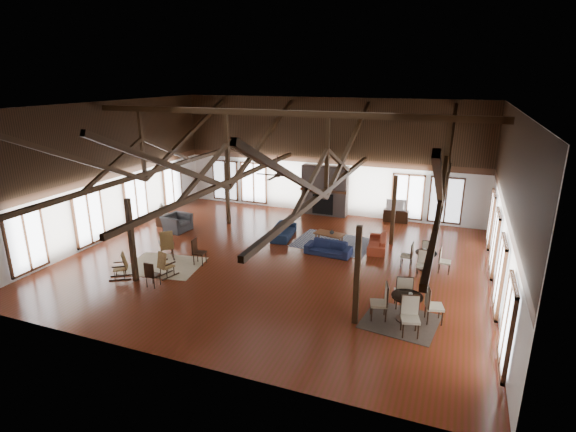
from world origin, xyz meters
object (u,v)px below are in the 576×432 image
at_px(sofa_navy_left, 284,231).
at_px(sofa_orange, 377,243).
at_px(sofa_navy_front, 328,248).
at_px(cafe_table_near, 407,303).
at_px(armchair, 177,223).
at_px(coffee_table, 329,234).
at_px(tv_console, 396,216).
at_px(cafe_table_far, 426,258).

bearing_deg(sofa_navy_left, sofa_orange, -96.47).
xyz_separation_m(sofa_navy_front, cafe_table_near, (3.62, -4.16, 0.29)).
bearing_deg(armchair, cafe_table_near, -105.23).
distance_m(coffee_table, cafe_table_near, 6.65).
bearing_deg(tv_console, cafe_table_near, -80.13).
distance_m(coffee_table, armchair, 7.26).
distance_m(sofa_navy_left, coffee_table, 2.17).
bearing_deg(sofa_navy_left, armchair, 93.74).
xyz_separation_m(armchair, cafe_table_near, (11.14, -4.44, 0.18)).
bearing_deg(armchair, sofa_orange, -77.01).
xyz_separation_m(sofa_orange, cafe_table_near, (1.86, -5.50, 0.29)).
distance_m(sofa_navy_left, sofa_orange, 4.23).
bearing_deg(sofa_navy_left, cafe_table_near, -139.06).
height_order(sofa_navy_left, armchair, armchair).
height_order(sofa_orange, tv_console, tv_console).
xyz_separation_m(sofa_navy_front, tv_console, (1.95, 5.40, 0.03)).
xyz_separation_m(sofa_orange, cafe_table_far, (2.08, -1.46, 0.21)).
bearing_deg(sofa_navy_front, cafe_table_near, -45.23).
bearing_deg(tv_console, coffee_table, -118.45).
height_order(cafe_table_near, tv_console, cafe_table_near).
bearing_deg(sofa_orange, armchair, -90.42).
bearing_deg(tv_console, sofa_orange, -92.79).
xyz_separation_m(sofa_navy_front, sofa_orange, (1.76, 1.34, -0.00)).
bearing_deg(cafe_table_near, coffee_table, 126.25).
distance_m(sofa_orange, tv_console, 4.06).
relative_size(sofa_navy_front, sofa_navy_left, 0.96).
bearing_deg(cafe_table_near, armchair, 158.26).
xyz_separation_m(coffee_table, cafe_table_near, (3.93, -5.37, 0.14)).
distance_m(sofa_navy_left, cafe_table_near, 8.17).
bearing_deg(sofa_navy_front, sofa_orange, 41.04).
xyz_separation_m(sofa_orange, tv_console, (0.20, 4.06, 0.03)).
height_order(sofa_navy_left, cafe_table_near, cafe_table_near).
distance_m(sofa_navy_front, tv_console, 5.74).
bearing_deg(cafe_table_far, sofa_orange, 145.00).
bearing_deg(sofa_orange, cafe_table_far, 48.09).
height_order(cafe_table_far, tv_console, cafe_table_far).
relative_size(armchair, cafe_table_near, 0.54).
height_order(coffee_table, armchair, armchair).
relative_size(sofa_navy_front, tv_console, 1.55).
bearing_deg(sofa_navy_left, cafe_table_far, -109.77).
distance_m(cafe_table_near, cafe_table_far, 4.05).
height_order(armchair, cafe_table_far, cafe_table_far).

